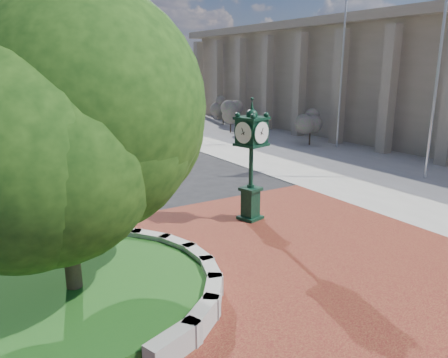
# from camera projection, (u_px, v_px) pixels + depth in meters

# --- Properties ---
(ground) EXTENTS (200.00, 200.00, 0.00)m
(ground) POSITION_uv_depth(u_px,v_px,m) (252.00, 255.00, 12.66)
(ground) COLOR black
(ground) RESTS_ON ground
(plaza) EXTENTS (12.00, 12.00, 0.04)m
(plaza) POSITION_uv_depth(u_px,v_px,m) (274.00, 267.00, 11.83)
(plaza) COLOR maroon
(plaza) RESTS_ON ground
(sidewalk) EXTENTS (20.00, 50.00, 0.04)m
(sidewalk) POSITION_uv_depth(u_px,v_px,m) (363.00, 147.00, 28.99)
(sidewalk) COLOR #9E9B93
(sidewalk) RESTS_ON ground
(planter_wall) EXTENTS (2.96, 6.77, 0.54)m
(planter_wall) POSITION_uv_depth(u_px,v_px,m) (166.00, 268.00, 11.23)
(planter_wall) COLOR #9E9B93
(planter_wall) RESTS_ON ground
(grass_bed) EXTENTS (6.10, 6.10, 0.40)m
(grass_bed) POSITION_uv_depth(u_px,v_px,m) (76.00, 294.00, 10.09)
(grass_bed) COLOR #144717
(grass_bed) RESTS_ON ground
(civic_building) EXTENTS (17.35, 44.00, 8.60)m
(civic_building) POSITION_uv_depth(u_px,v_px,m) (416.00, 78.00, 33.38)
(civic_building) COLOR gray
(civic_building) RESTS_ON ground
(tree_planter) EXTENTS (5.20, 5.20, 6.33)m
(tree_planter) POSITION_uv_depth(u_px,v_px,m) (61.00, 144.00, 9.19)
(tree_planter) COLOR #38281C
(tree_planter) RESTS_ON ground
(tree_street) EXTENTS (4.40, 4.40, 5.45)m
(tree_street) POSITION_uv_depth(u_px,v_px,m) (12.00, 103.00, 24.66)
(tree_street) COLOR #38281C
(tree_street) RESTS_ON ground
(post_clock) EXTENTS (1.05, 1.05, 4.23)m
(post_clock) POSITION_uv_depth(u_px,v_px,m) (251.00, 156.00, 14.91)
(post_clock) COLOR black
(post_clock) RESTS_ON ground
(parked_car) EXTENTS (3.31, 5.04, 1.59)m
(parked_car) POSITION_uv_depth(u_px,v_px,m) (49.00, 108.00, 46.40)
(parked_car) COLOR #510B11
(parked_car) RESTS_ON ground
(flagpole_a) EXTENTS (1.71, 0.42, 11.11)m
(flagpole_a) POSITION_uv_depth(u_px,v_px,m) (440.00, 56.00, 19.60)
(flagpole_a) COLOR silver
(flagpole_a) RESTS_ON ground
(flagpole_b) EXTENTS (1.66, 0.45, 10.79)m
(flagpole_b) POSITION_uv_depth(u_px,v_px,m) (342.00, 61.00, 27.45)
(flagpole_b) COLOR silver
(flagpole_b) RESTS_ON ground
(street_lamp_near) EXTENTS (1.97, 0.82, 9.07)m
(street_lamp_near) POSITION_uv_depth(u_px,v_px,m) (102.00, 65.00, 35.23)
(street_lamp_near) COLOR slate
(street_lamp_near) RESTS_ON ground
(shrub_near) EXTENTS (1.20, 1.20, 2.20)m
(shrub_near) POSITION_uv_depth(u_px,v_px,m) (311.00, 122.00, 29.30)
(shrub_near) COLOR #38281C
(shrub_near) RESTS_ON ground
(shrub_mid) EXTENTS (1.20, 1.20, 2.20)m
(shrub_mid) POSITION_uv_depth(u_px,v_px,m) (231.00, 113.00, 34.58)
(shrub_mid) COLOR #38281C
(shrub_mid) RESTS_ON ground
(shrub_far) EXTENTS (1.20, 1.20, 2.20)m
(shrub_far) POSITION_uv_depth(u_px,v_px,m) (223.00, 107.00, 39.23)
(shrub_far) COLOR #38281C
(shrub_far) RESTS_ON ground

